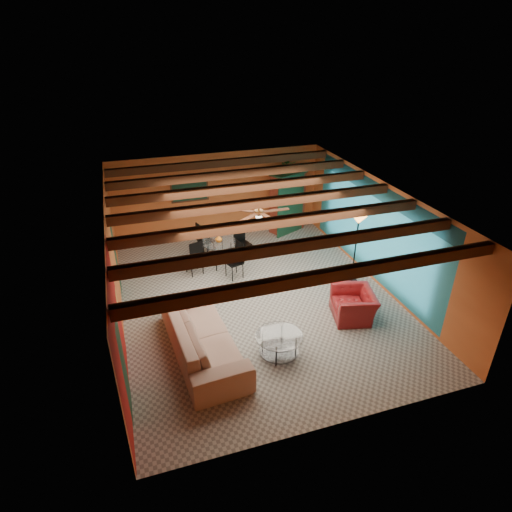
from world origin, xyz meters
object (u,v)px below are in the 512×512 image
object	(u,v)px
coffee_table	(279,345)
potted_plant	(289,166)
dining_table	(219,249)
vase	(218,229)
armchair	(353,305)
sofa	(202,335)
floor_lamp	(355,249)
armoire	(287,203)

from	to	relation	value
coffee_table	potted_plant	xyz separation A→B (m)	(2.42, 5.73, 1.93)
dining_table	potted_plant	bearing A→B (deg)	31.66
potted_plant	vase	size ratio (longest dim) A/B	2.47
coffee_table	armchair	bearing A→B (deg)	18.72
sofa	vase	world-z (taller)	vase
sofa	floor_lamp	bearing A→B (deg)	-74.29
armchair	potted_plant	size ratio (longest dim) A/B	2.05
armoire	floor_lamp	size ratio (longest dim) A/B	1.01
coffee_table	dining_table	distance (m)	4.09
floor_lamp	armchair	bearing A→B (deg)	-118.52
armchair	coffee_table	distance (m)	2.23
armoire	vase	bearing A→B (deg)	-172.75
potted_plant	armoire	bearing A→B (deg)	0.00
coffee_table	floor_lamp	size ratio (longest dim) A/B	0.51
floor_lamp	potted_plant	world-z (taller)	potted_plant
coffee_table	armoire	world-z (taller)	armoire
dining_table	armoire	bearing A→B (deg)	31.66
coffee_table	vase	xyz separation A→B (m)	(-0.27, 4.07, 0.88)
sofa	armchair	world-z (taller)	sofa
armoire	floor_lamp	bearing A→B (deg)	-107.29
dining_table	floor_lamp	size ratio (longest dim) A/B	1.03
coffee_table	dining_table	bearing A→B (deg)	93.78
dining_table	vase	distance (m)	0.61
coffee_table	potted_plant	bearing A→B (deg)	67.07
armoire	dining_table	bearing A→B (deg)	-172.75
sofa	dining_table	size ratio (longest dim) A/B	1.52
floor_lamp	coffee_table	bearing A→B (deg)	-143.51
coffee_table	floor_lamp	xyz separation A→B (m)	(2.87, 2.12, 0.71)
armoire	vase	world-z (taller)	armoire
armoire	floor_lamp	distance (m)	3.63
potted_plant	vase	distance (m)	3.33
vase	coffee_table	bearing A→B (deg)	-86.22
potted_plant	vase	world-z (taller)	potted_plant
floor_lamp	vase	world-z (taller)	floor_lamp
sofa	floor_lamp	xyz separation A→B (m)	(4.34, 1.57, 0.52)
vase	potted_plant	bearing A→B (deg)	31.66
sofa	potted_plant	distance (m)	6.70
dining_table	floor_lamp	bearing A→B (deg)	-31.74
vase	dining_table	bearing A→B (deg)	0.00
sofa	vase	xyz separation A→B (m)	(1.20, 3.51, 0.69)
armchair	dining_table	world-z (taller)	dining_table
armoire	armchair	bearing A→B (deg)	-118.03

